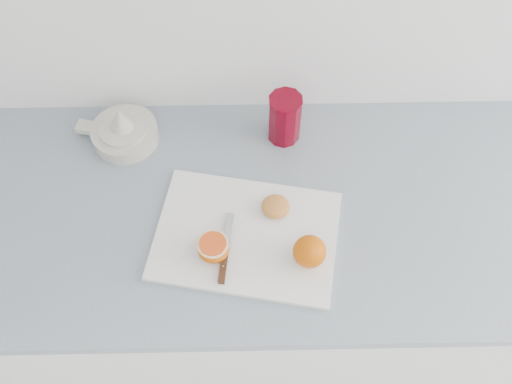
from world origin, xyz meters
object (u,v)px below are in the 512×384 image
counter (232,285)px  red_tumbler (285,119)px  cutting_board (246,235)px  citrus_juicer (124,131)px  half_orange (213,248)px

counter → red_tumbler: red_tumbler is taller
cutting_board → citrus_juicer: citrus_juicer is taller
cutting_board → citrus_juicer: bearing=136.7°
cutting_board → half_orange: 0.09m
red_tumbler → half_orange: bearing=-116.9°
counter → cutting_board: 0.46m
citrus_juicer → red_tumbler: size_ratio=1.54×
half_orange → red_tumbler: bearing=63.1°
cutting_board → red_tumbler: 0.30m
half_orange → cutting_board: bearing=31.5°
counter → red_tumbler: bearing=54.8°
citrus_juicer → red_tumbler: red_tumbler is taller
citrus_juicer → red_tumbler: bearing=0.6°
half_orange → citrus_juicer: size_ratio=0.34×
cutting_board → red_tumbler: bearing=71.4°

